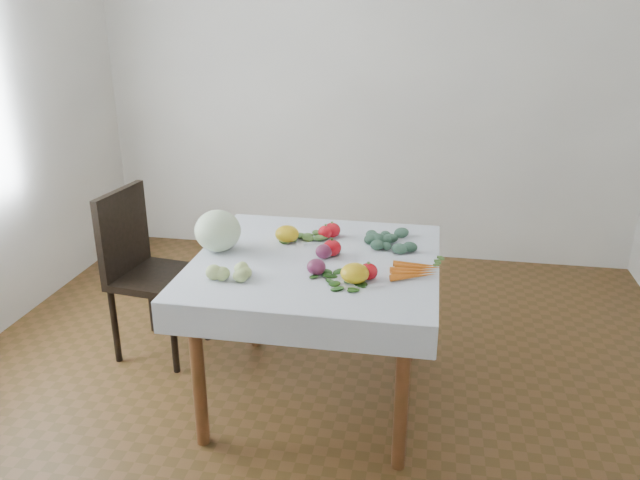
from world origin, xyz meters
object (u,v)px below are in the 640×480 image
object	(u,v)px
chair	(142,262)
heirloom_back	(287,234)
cabbage	(218,231)
table	(316,279)
carrot_bunch	(416,270)

from	to	relation	value
chair	heirloom_back	size ratio (longest dim) A/B	7.90
chair	cabbage	bearing A→B (deg)	-26.87
heirloom_back	chair	bearing A→B (deg)	172.62
table	heirloom_back	bearing A→B (deg)	134.05
chair	carrot_bunch	size ratio (longest dim) A/B	4.49
table	heirloom_back	xyz separation A→B (m)	(-0.18, 0.19, 0.14)
chair	table	bearing A→B (deg)	-16.18
chair	cabbage	size ratio (longest dim) A/B	4.27
table	carrot_bunch	xyz separation A→B (m)	(0.46, -0.09, 0.12)
heirloom_back	carrot_bunch	distance (m)	0.70
chair	cabbage	xyz separation A→B (m)	(0.55, -0.28, 0.32)
cabbage	carrot_bunch	size ratio (longest dim) A/B	1.05
table	cabbage	size ratio (longest dim) A/B	4.56
heirloom_back	carrot_bunch	bearing A→B (deg)	-23.18
table	cabbage	xyz separation A→B (m)	(-0.48, 0.02, 0.20)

